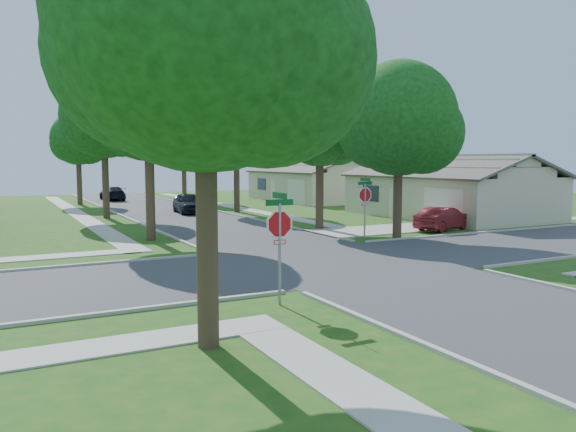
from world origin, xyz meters
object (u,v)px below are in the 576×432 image
Objects in this scene: tree_e_mid at (237,127)px; tree_e_near at (321,127)px; stop_sign_ne at (365,197)px; car_driveway at (443,218)px; tree_w_far at (78,141)px; tree_e_far at (184,138)px; tree_w_near at (149,111)px; tree_w_mid at (105,120)px; house_ne_near at (447,195)px; stop_sign_sw at (280,229)px; tree_sw_corner at (207,34)px; car_curb_west at (113,193)px; house_ne_far at (314,185)px; tree_ne_corner at (400,124)px; car_curb_east at (189,203)px.

tree_e_near is at bearing -90.03° from tree_e_mid.
stop_sign_ne reaches higher than car_driveway.
stop_sign_ne is 0.37× the size of tree_w_far.
tree_e_far is (0.05, 29.31, 3.95)m from stop_sign_ne.
tree_w_mid reaches higher than tree_w_near.
house_ne_near is 7.81m from car_driveway.
stop_sign_sw is 1.00× the size of stop_sign_ne.
tree_w_mid reaches higher than tree_e_mid.
house_ne_near is (11.24, -23.01, -4.46)m from tree_e_far.
house_ne_near is at bearing 37.52° from tree_sw_corner.
car_curb_west is at bearing 100.03° from stop_sign_ne.
car_curb_west is at bearing 78.59° from tree_w_mid.
tree_sw_corner is 22.58m from car_driveway.
tree_e_mid is 14.58m from house_ne_far.
tree_e_near is at bearing 101.32° from car_curb_west.
tree_ne_corner is 6.59m from car_driveway.
tree_w_mid is 22.46m from car_driveway.
stop_sign_ne is 0.32× the size of tree_e_mid.
tree_w_far is 0.84× the size of tree_sw_corner.
house_ne_far is (9.63, 24.79, -4.08)m from tree_ne_corner.
car_curb_east is at bearing -64.65° from tree_w_far.
house_ne_far is (11.24, 19.99, -4.13)m from tree_e_near.
tree_e_far is at bearing 89.90° from stop_sign_ne.
tree_w_far is at bearing 125.90° from tree_e_mid.
tree_w_mid is 2.16× the size of car_curb_east.
tree_w_far is 14.47m from car_curb_east.
tree_w_far is (-9.40, -0.00, -0.47)m from tree_e_far.
tree_w_mid is at bearing -158.83° from house_ne_far.
tree_e_near reaches higher than tree_w_far.
tree_w_far reaches higher than house_ne_far.
tree_w_mid is 28.14m from tree_sw_corner.
tree_e_near is 0.95× the size of tree_e_far.
tree_w_mid is 23.46m from house_ne_near.
car_curb_east is (-5.16, 17.45, -4.84)m from tree_ne_corner.
tree_e_mid is (0.01, 12.00, 0.61)m from tree_e_near.
tree_e_near is 5.06m from tree_ne_corner.
car_curb_west is at bearing 3.28° from car_driveway.
tree_e_far reaches higher than tree_w_far.
tree_e_near is 15.26m from tree_w_mid.
car_curb_west is (-7.56, 33.84, -4.92)m from tree_ne_corner.
house_ne_far is (11.29, 24.30, -0.51)m from stop_sign_ne.
tree_e_near is 0.87× the size of tree_w_mid.
stop_sign_sw is 0.34× the size of tree_ne_corner.
car_driveway is at bearing 7.83° from stop_sign_ne.
tree_w_far is at bearing 86.11° from tree_sw_corner.
car_curb_east is at bearing -153.61° from house_ne_far.
tree_e_far is at bearing 93.09° from tree_ne_corner.
house_ne_near is (20.63, -10.01, -4.97)m from tree_w_mid.
stop_sign_sw is at bearing -90.13° from tree_w_mid.
house_ne_near is (11.29, 6.30, -0.51)m from stop_sign_ne.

